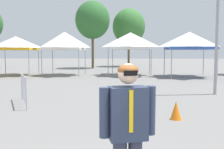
% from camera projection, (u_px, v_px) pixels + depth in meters
% --- Properties ---
extents(canopy_tent_left_of_center, '(3.22, 3.22, 3.14)m').
position_uv_depth(canopy_tent_left_of_center, '(16.00, 43.00, 20.59)').
color(canopy_tent_left_of_center, '#9E9EA3').
rests_on(canopy_tent_left_of_center, ground).
extents(canopy_tent_center, '(3.05, 3.05, 3.50)m').
position_uv_depth(canopy_tent_center, '(64.00, 41.00, 20.62)').
color(canopy_tent_center, '#9E9EA3').
rests_on(canopy_tent_center, ground).
extents(canopy_tent_behind_right, '(3.58, 3.58, 3.45)m').
position_uv_depth(canopy_tent_behind_right, '(130.00, 41.00, 20.67)').
color(canopy_tent_behind_right, '#9E9EA3').
rests_on(canopy_tent_behind_right, ground).
extents(canopy_tent_behind_left, '(3.33, 3.33, 3.40)m').
position_uv_depth(canopy_tent_behind_left, '(189.00, 41.00, 19.29)').
color(canopy_tent_behind_left, '#9E9EA3').
rests_on(canopy_tent_behind_left, ground).
extents(person_foreground, '(0.63, 0.34, 1.78)m').
position_uv_depth(person_foreground, '(128.00, 129.00, 2.90)').
color(person_foreground, '#33384C').
rests_on(person_foreground, ground).
extents(tree_behind_tents_center, '(3.92, 3.92, 7.68)m').
position_uv_depth(tree_behind_tents_center, '(93.00, 20.00, 29.29)').
color(tree_behind_tents_center, brown).
rests_on(tree_behind_tents_center, ground).
extents(tree_behind_tents_right, '(4.17, 4.17, 7.42)m').
position_uv_depth(tree_behind_tents_right, '(129.00, 27.00, 32.90)').
color(tree_behind_tents_right, brown).
rests_on(tree_behind_tents_right, ground).
extents(crowd_barrier_by_lift, '(0.97, 1.91, 1.08)m').
position_uv_depth(crowd_barrier_by_lift, '(24.00, 84.00, 9.24)').
color(crowd_barrier_by_lift, '#B7BABF').
rests_on(crowd_barrier_by_lift, ground).
extents(traffic_cone_lot_center, '(0.32, 0.32, 0.52)m').
position_uv_depth(traffic_cone_lot_center, '(176.00, 110.00, 7.23)').
color(traffic_cone_lot_center, orange).
rests_on(traffic_cone_lot_center, ground).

